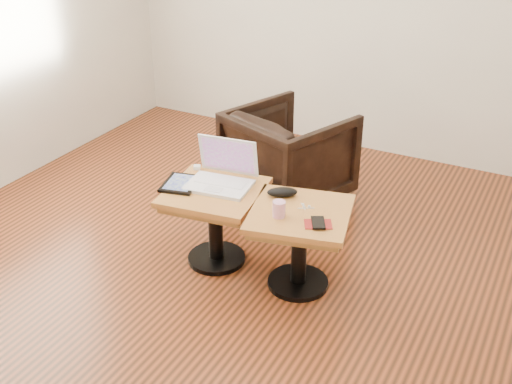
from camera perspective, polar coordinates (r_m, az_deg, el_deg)
The scene contains 11 objects.
room_shell at distance 2.92m, azimuth -0.37°, elevation 11.92°, with size 4.52×4.52×2.71m.
side_table_left at distance 3.68m, azimuth -3.67°, elevation -1.42°, with size 0.59×0.59×0.47m.
side_table_right at distance 3.46m, azimuth 3.91°, elevation -3.42°, with size 0.63×0.63×0.47m.
laptop at distance 3.66m, azimuth -3.04°, elevation 1.46°, with size 0.39×0.34×0.25m.
tablet at distance 3.69m, azimuth -6.70°, elevation 0.75°, with size 0.24×0.28×0.02m.
charging_adapter at distance 3.86m, azimuth -5.27°, elevation 2.20°, with size 0.04×0.04×0.02m, color white.
glasses_case at distance 3.53m, azimuth 2.35°, elevation -0.01°, with size 0.17×0.07×0.05m, color black.
striped_cup at distance 3.33m, azimuth 2.06°, elevation -1.52°, with size 0.07×0.07×0.09m, color #DD4587.
earbuds_tangle at distance 3.44m, azimuth 4.40°, elevation -1.27°, with size 0.08×0.05×0.02m.
phone_on_sleeve at distance 3.29m, azimuth 5.55°, elevation -2.80°, with size 0.17×0.15×0.02m.
armchair at distance 4.39m, azimuth 2.96°, elevation 3.25°, with size 0.70×0.72×0.65m, color black.
Camera 1 is at (1.32, -2.47, 2.15)m, focal length 45.00 mm.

